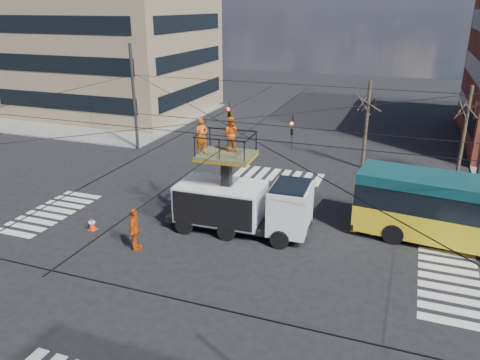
% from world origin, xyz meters
% --- Properties ---
extents(ground, '(120.00, 120.00, 0.00)m').
position_xyz_m(ground, '(0.00, 0.00, 0.00)').
color(ground, black).
rests_on(ground, ground).
extents(sidewalk_nw, '(18.00, 18.00, 0.12)m').
position_xyz_m(sidewalk_nw, '(-21.00, 21.00, 0.06)').
color(sidewalk_nw, slate).
rests_on(sidewalk_nw, ground).
extents(crosswalks, '(22.40, 22.40, 0.02)m').
position_xyz_m(crosswalks, '(0.00, 0.00, 0.01)').
color(crosswalks, silver).
rests_on(crosswalks, ground).
extents(overhead_network, '(24.24, 24.24, 8.00)m').
position_xyz_m(overhead_network, '(-0.07, 0.40, 4.29)').
color(overhead_network, '#2D2D30').
rests_on(overhead_network, ground).
extents(tree_a, '(2.00, 2.00, 6.00)m').
position_xyz_m(tree_a, '(5.00, 13.50, 4.63)').
color(tree_a, '#382B21').
rests_on(tree_a, ground).
extents(tree_b, '(2.00, 2.00, 6.00)m').
position_xyz_m(tree_b, '(11.00, 13.50, 4.63)').
color(tree_b, '#382B21').
rests_on(tree_b, ground).
extents(utility_truck, '(7.08, 2.86, 5.65)m').
position_xyz_m(utility_truck, '(0.50, 1.57, 1.94)').
color(utility_truck, black).
rests_on(utility_truck, ground).
extents(traffic_cone, '(0.36, 0.36, 0.65)m').
position_xyz_m(traffic_cone, '(-6.57, -0.97, 0.33)').
color(traffic_cone, '#FF300A').
rests_on(traffic_cone, ground).
extents(worker_ground, '(0.87, 1.29, 2.03)m').
position_xyz_m(worker_ground, '(-3.43, -1.95, 1.02)').
color(worker_ground, '#DD4F0E').
rests_on(worker_ground, ground).
extents(flagger, '(0.82, 1.14, 1.58)m').
position_xyz_m(flagger, '(6.61, 3.35, 0.79)').
color(flagger, orange).
rests_on(flagger, ground).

